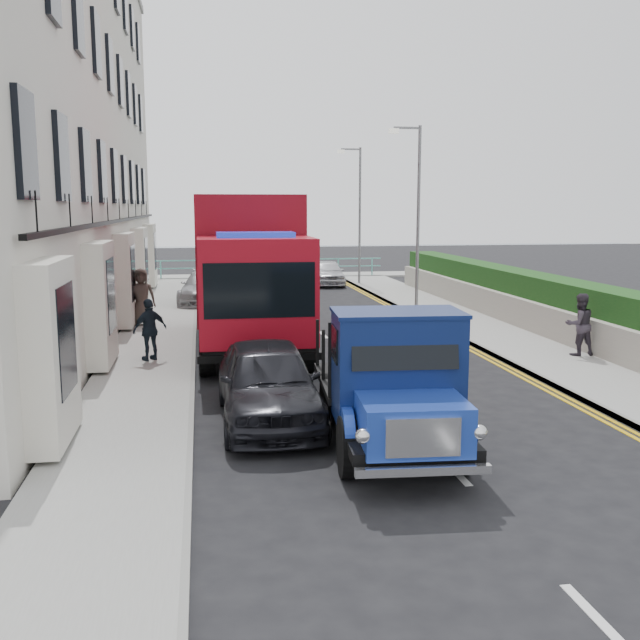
{
  "coord_description": "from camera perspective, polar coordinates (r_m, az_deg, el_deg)",
  "views": [
    {
      "loc": [
        -3.79,
        -12.01,
        4.05
      ],
      "look_at": [
        -1.05,
        4.35,
        1.4
      ],
      "focal_mm": 40.0,
      "sensor_mm": 36.0,
      "label": 1
    }
  ],
  "objects": [
    {
      "name": "ground",
      "position": [
        13.23,
        7.72,
        -8.83
      ],
      "size": [
        120.0,
        120.0,
        0.0
      ],
      "primitive_type": "plane",
      "color": "black",
      "rests_on": "ground"
    },
    {
      "name": "pavement_west",
      "position": [
        21.43,
        -13.11,
        -1.89
      ],
      "size": [
        2.4,
        38.0,
        0.12
      ],
      "primitive_type": "cube",
      "color": "gray",
      "rests_on": "ground"
    },
    {
      "name": "pavement_east",
      "position": [
        23.24,
        13.69,
        -1.07
      ],
      "size": [
        2.6,
        38.0,
        0.12
      ],
      "primitive_type": "cube",
      "color": "gray",
      "rests_on": "ground"
    },
    {
      "name": "promenade",
      "position": [
        41.38,
        -4.21,
        3.52
      ],
      "size": [
        30.0,
        2.5,
        0.12
      ],
      "primitive_type": "cube",
      "color": "gray",
      "rests_on": "ground"
    },
    {
      "name": "sea_plane",
      "position": [
        72.22,
        -6.51,
        5.8
      ],
      "size": [
        120.0,
        120.0,
        0.0
      ],
      "primitive_type": "plane",
      "color": "slate",
      "rests_on": "ground"
    },
    {
      "name": "terrace_west",
      "position": [
        25.84,
        -22.97,
        15.31
      ],
      "size": [
        6.31,
        30.2,
        14.25
      ],
      "color": "silver",
      "rests_on": "ground"
    },
    {
      "name": "garden_east",
      "position": [
        23.92,
        17.98,
        1.06
      ],
      "size": [
        1.45,
        28.0,
        1.75
      ],
      "color": "#B2AD9E",
      "rests_on": "ground"
    },
    {
      "name": "seafront_railing",
      "position": [
        40.54,
        -4.11,
        4.14
      ],
      "size": [
        13.0,
        0.08,
        1.11
      ],
      "color": "#59B2A5",
      "rests_on": "ground"
    },
    {
      "name": "lamp_mid",
      "position": [
        27.2,
        7.63,
        8.88
      ],
      "size": [
        1.23,
        0.18,
        7.0
      ],
      "color": "slate",
      "rests_on": "ground"
    },
    {
      "name": "lamp_far",
      "position": [
        36.88,
        3.02,
        8.98
      ],
      "size": [
        1.23,
        0.18,
        7.0
      ],
      "color": "slate",
      "rests_on": "ground"
    },
    {
      "name": "bedford_lorry",
      "position": [
        11.63,
        5.98,
        -5.66
      ],
      "size": [
        2.34,
        5.18,
        2.39
      ],
      "rotation": [
        0.0,
        0.0,
        -0.07
      ],
      "color": "black",
      "rests_on": "ground"
    },
    {
      "name": "red_lorry",
      "position": [
        20.48,
        -5.86,
        4.18
      ],
      "size": [
        2.87,
        8.32,
        4.35
      ],
      "rotation": [
        0.0,
        0.0,
        -0.0
      ],
      "color": "black",
      "rests_on": "ground"
    },
    {
      "name": "parked_car_front",
      "position": [
        13.52,
        -4.18,
        -4.97
      ],
      "size": [
        1.84,
        4.54,
        1.54
      ],
      "primitive_type": "imported",
      "rotation": [
        0.0,
        0.0,
        0.0
      ],
      "color": "black",
      "rests_on": "ground"
    },
    {
      "name": "parked_car_mid",
      "position": [
        22.0,
        -6.9,
        0.2
      ],
      "size": [
        1.87,
        4.26,
        1.36
      ],
      "primitive_type": "imported",
      "rotation": [
        0.0,
        0.0,
        0.11
      ],
      "color": "#66B7DB",
      "rests_on": "ground"
    },
    {
      "name": "parked_car_rear",
      "position": [
        30.2,
        -9.09,
        2.58
      ],
      "size": [
        2.54,
        5.0,
        1.39
      ],
      "primitive_type": "imported",
      "rotation": [
        0.0,
        0.0,
        -0.13
      ],
      "color": "#98989C",
      "rests_on": "ground"
    },
    {
      "name": "seafront_car_left",
      "position": [
        33.26,
        -3.78,
        3.41
      ],
      "size": [
        4.47,
        6.15,
        1.55
      ],
      "primitive_type": "imported",
      "rotation": [
        0.0,
        0.0,
        2.76
      ],
      "color": "black",
      "rests_on": "ground"
    },
    {
      "name": "seafront_car_right",
      "position": [
        37.09,
        0.65,
        3.81
      ],
      "size": [
        1.77,
        3.9,
        1.3
      ],
      "primitive_type": "imported",
      "rotation": [
        0.0,
        0.0,
        -0.07
      ],
      "color": "silver",
      "rests_on": "ground"
    },
    {
      "name": "pedestrian_east_far",
      "position": [
        20.14,
        20.05,
        -0.33
      ],
      "size": [
        0.84,
        0.68,
        1.66
      ],
      "primitive_type": "imported",
      "rotation": [
        0.0,
        0.0,
        3.2
      ],
      "color": "#362E39",
      "rests_on": "pavement_east"
    },
    {
      "name": "pedestrian_west_near",
      "position": [
        18.81,
        -13.44,
        -0.75
      ],
      "size": [
        1.0,
        0.83,
        1.6
      ],
      "primitive_type": "imported",
      "rotation": [
        0.0,
        0.0,
        3.7
      ],
      "color": "#19232D",
      "rests_on": "pavement_west"
    },
    {
      "name": "pedestrian_west_far",
      "position": [
        24.52,
        -14.1,
        1.82
      ],
      "size": [
        0.95,
        0.64,
        1.9
      ],
      "primitive_type": "imported",
      "rotation": [
        0.0,
        0.0,
        0.04
      ],
      "color": "#463932",
      "rests_on": "pavement_west"
    }
  ]
}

